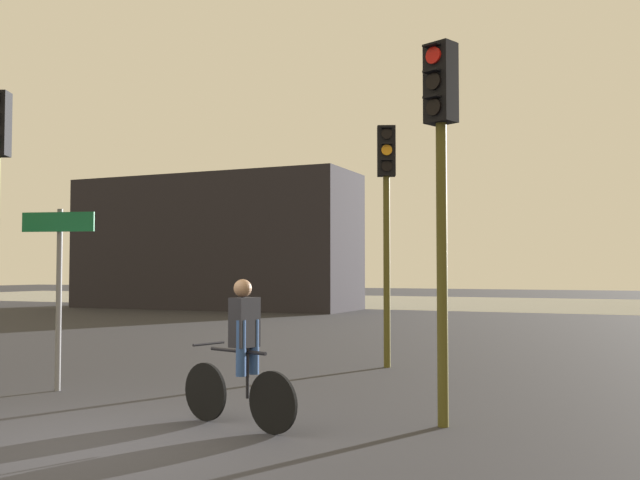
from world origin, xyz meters
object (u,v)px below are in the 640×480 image
distant_building (214,243)px  traffic_light_center (387,199)px  traffic_light_near_right (441,158)px  direction_sign_post (59,272)px  cyclist (242,352)px

distant_building → traffic_light_center: distant_building is taller
traffic_light_near_right → direction_sign_post: 5.74m
traffic_light_near_right → cyclist: traffic_light_near_right is taller
traffic_light_near_right → direction_sign_post: bearing=21.2°
distant_building → cyclist: distant_building is taller
traffic_light_center → direction_sign_post: (-3.56, -4.22, -1.30)m
distant_building → direction_sign_post: size_ratio=5.03×
traffic_light_center → distant_building: bearing=-70.8°
distant_building → traffic_light_center: size_ratio=3.04×
traffic_light_center → cyclist: 5.69m
direction_sign_post → traffic_light_center: bearing=-144.7°
distant_building → traffic_light_near_right: (15.26, -19.88, 0.01)m
direction_sign_post → cyclist: size_ratio=1.57×
cyclist → direction_sign_post: bearing=89.7°
traffic_light_near_right → traffic_light_center: size_ratio=0.99×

